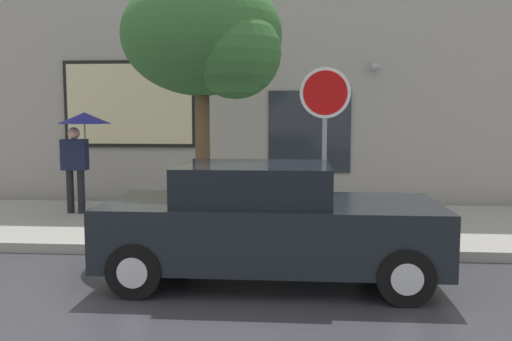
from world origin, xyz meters
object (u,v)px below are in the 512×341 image
pedestrian_with_umbrella (81,133)px  stop_sign (325,119)px  parked_car (268,223)px  street_tree (208,40)px

pedestrian_with_umbrella → stop_sign: size_ratio=0.75×
parked_car → stop_sign: size_ratio=1.56×
parked_car → street_tree: bearing=120.3°
stop_sign → pedestrian_with_umbrella: bearing=156.5°
pedestrian_with_umbrella → parked_car: bearing=-42.6°
street_tree → stop_sign: 2.19m
street_tree → stop_sign: bearing=-7.5°
parked_car → stop_sign: (0.76, 1.54, 1.29)m
parked_car → pedestrian_with_umbrella: (-3.84, 3.53, 1.00)m
stop_sign → parked_car: bearing=-116.3°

